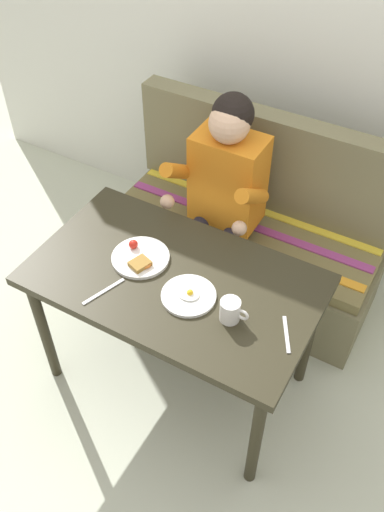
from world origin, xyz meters
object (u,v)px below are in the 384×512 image
table (174,290)px  plate_eggs (189,295)px  plate_breakfast (140,258)px  coffee_mug (231,310)px  knife (104,291)px  fork (286,334)px  couch (247,237)px  person (221,191)px

table → plate_eggs: size_ratio=5.43×
plate_breakfast → coffee_mug: bearing=-11.4°
table → knife: 0.30m
plate_breakfast → fork: 0.70m
coffee_mug → knife: size_ratio=0.59×
plate_eggs → knife: size_ratio=1.10×
couch → coffee_mug: 1.00m
couch → plate_eggs: (0.11, -0.83, 0.41)m
plate_breakfast → coffee_mug: 0.49m
couch → knife: size_ratio=7.20×
plate_breakfast → couch: bearing=76.9°
plate_eggs → fork: (0.41, 0.02, -0.01)m
plate_eggs → knife: (-0.31, -0.15, -0.01)m
table → plate_eggs: (0.11, -0.06, 0.09)m
person → coffee_mug: (0.39, -0.67, 0.04)m
plate_eggs → fork: bearing=2.7°
plate_eggs → coffee_mug: coffee_mug is taller
fork → knife: bearing=164.6°
coffee_mug → table: bearing=164.7°
coffee_mug → fork: coffee_mug is taller
person → knife: 0.81m
person → couch: bearing=63.5°
table → fork: bearing=-5.1°
couch → plate_breakfast: 0.87m
plate_breakfast → coffee_mug: coffee_mug is taller
table → coffee_mug: bearing=-15.3°
fork → plate_breakfast: bearing=146.8°
coffee_mug → couch: bearing=109.5°
couch → plate_breakfast: (-0.17, -0.75, 0.41)m
person → plate_breakfast: (-0.09, -0.58, 0.00)m
person → plate_eggs: person is taller
couch → fork: bearing=-57.4°
person → fork: (0.60, -0.64, -0.01)m
knife → plate_eggs: bearing=44.1°
couch → fork: couch is taller
table → couch: (0.00, 0.76, -0.32)m
couch → knife: 1.07m
person → fork: 0.88m
plate_eggs → person: bearing=106.5°
table → coffee_mug: 0.34m
person → coffee_mug: bearing=-60.1°
coffee_mug → knife: bearing=-165.6°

